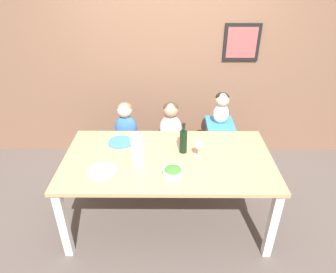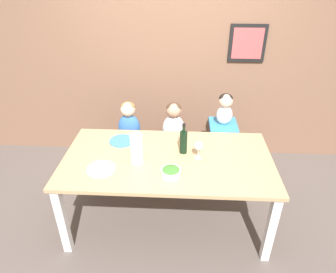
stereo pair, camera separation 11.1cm
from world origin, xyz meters
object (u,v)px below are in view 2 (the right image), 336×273
person_baby_right (225,106)px  paper_towel_roll (137,149)px  chair_right_highchair (222,136)px  dinner_plate_back_left (122,141)px  salad_bowl_large (171,172)px  person_child_center (174,121)px  wine_bottle (183,141)px  wine_glass_near (199,146)px  dinner_plate_front_left (101,169)px  chair_far_center (173,146)px  chair_far_left (131,144)px  person_child_left (129,120)px

person_baby_right → paper_towel_roll: size_ratio=1.29×
chair_right_highchair → dinner_plate_back_left: size_ratio=2.84×
paper_towel_roll → salad_bowl_large: size_ratio=1.66×
person_child_center → dinner_plate_back_left: (-0.49, -0.52, 0.04)m
wine_bottle → chair_right_highchair: bearing=56.7°
person_child_center → wine_glass_near: person_child_center is taller
salad_bowl_large → dinner_plate_front_left: salad_bowl_large is taller
wine_glass_near → dinner_plate_front_left: 0.87m
chair_far_center → chair_right_highchair: (0.56, 0.00, 0.15)m
person_baby_right → dinner_plate_back_left: bearing=-153.6°
person_baby_right → wine_bottle: size_ratio=1.20×
wine_glass_near → chair_right_highchair: bearing=67.8°
paper_towel_roll → salad_bowl_large: 0.37m
person_child_center → wine_glass_near: bearing=-72.2°
chair_far_left → person_baby_right: (1.08, 0.00, 0.53)m
chair_far_center → chair_right_highchair: 0.58m
person_baby_right → wine_glass_near: 0.84m
dinner_plate_back_left → salad_bowl_large: bearing=-45.6°
salad_bowl_large → dinner_plate_front_left: size_ratio=0.68×
wine_glass_near → dinner_plate_front_left: bearing=-165.3°
chair_far_left → chair_right_highchair: bearing=0.0°
chair_far_center → wine_glass_near: (0.25, -0.77, 0.49)m
chair_far_center → dinner_plate_front_left: size_ratio=1.89×
chair_right_highchair → person_child_left: bearing=179.9°
person_baby_right → salad_bowl_large: size_ratio=2.14×
wine_glass_near → dinner_plate_back_left: size_ratio=0.70×
chair_far_left → paper_towel_roll: (0.23, -0.86, 0.50)m
person_child_center → paper_towel_roll: bearing=-108.4°
chair_far_left → person_baby_right: 1.20m
person_child_left → wine_glass_near: bearing=-45.3°
chair_far_center → chair_right_highchair: bearing=0.0°
wine_bottle → dinner_plate_front_left: 0.77m
chair_far_left → dinner_plate_back_left: (0.02, -0.52, 0.37)m
chair_right_highchair → paper_towel_roll: 1.26m
person_child_center → salad_bowl_large: size_ratio=2.81×
chair_far_left → dinner_plate_front_left: 1.06m
chair_right_highchair → person_child_center: 0.59m
wine_glass_near → chair_far_left: bearing=134.7°
salad_bowl_large → person_child_left: bearing=116.9°
chair_far_left → dinner_plate_back_left: 0.64m
wine_bottle → wine_glass_near: 0.16m
dinner_plate_front_left → person_child_center: bearing=59.5°
person_baby_right → salad_bowl_large: bearing=-117.8°
person_baby_right → wine_glass_near: bearing=-112.2°
chair_far_left → dinner_plate_back_left: dinner_plate_back_left is taller
person_baby_right → wine_glass_near: (-0.32, -0.77, -0.04)m
chair_far_center → person_baby_right: 0.77m
chair_right_highchair → dinner_plate_back_left: 1.20m
person_baby_right → salad_bowl_large: 1.19m
person_child_left → wine_glass_near: 1.10m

